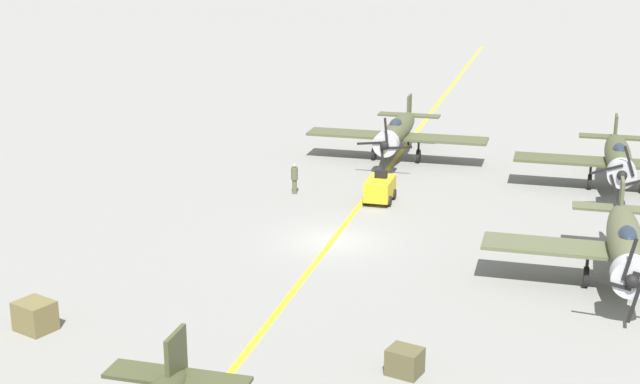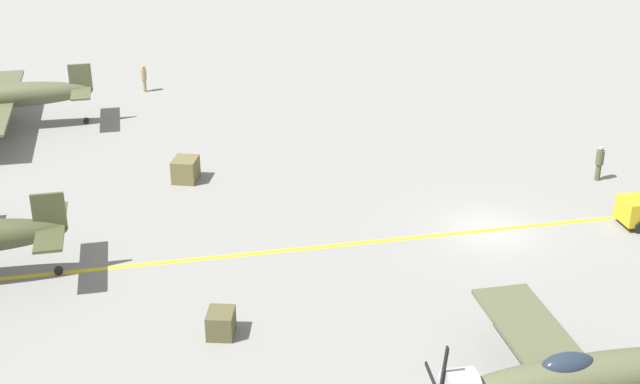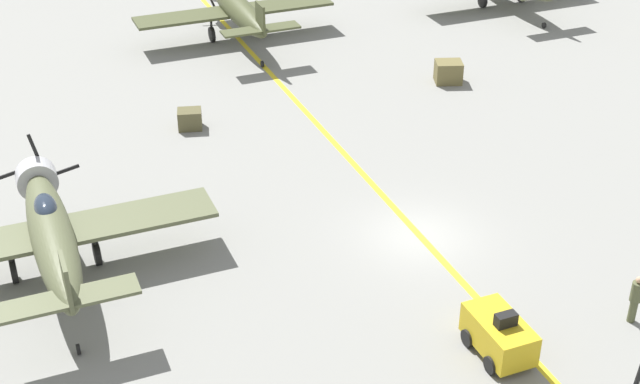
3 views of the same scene
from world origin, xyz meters
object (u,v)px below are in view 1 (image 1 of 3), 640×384
Objects in this scene: airplane_near_left at (618,157)px; supply_crate_outboard at (35,316)px; tow_tractor at (380,188)px; ground_crew_walking at (295,177)px; airplane_near_center at (398,131)px; supply_crate_mid_lane at (405,361)px; airplane_mid_left at (625,243)px.

airplane_near_left is 8.52× the size of supply_crate_outboard.
tow_tractor reaches higher than supply_crate_outboard.
ground_crew_walking is at bearing -101.87° from supply_crate_outboard.
supply_crate_mid_lane is at bearing 93.07° from airplane_near_center.
ground_crew_walking is 1.31× the size of supply_crate_outboard.
airplane_near_center is 1.00× the size of airplane_near_left.
airplane_mid_left reaches higher than ground_crew_walking.
airplane_near_left is 27.46m from supply_crate_mid_lane.
ground_crew_walking is at bearing -3.14° from tow_tractor.
supply_crate_mid_lane is at bearing 56.81° from airplane_near_left.
tow_tractor is at bearing -21.72° from airplane_mid_left.
airplane_near_center is 10.50m from ground_crew_walking.
airplane_near_center is at bearing -106.10° from supply_crate_outboard.
airplane_near_left is 34.76m from supply_crate_outboard.
supply_crate_mid_lane is at bearing 116.52° from ground_crew_walking.
airplane_mid_left is at bearing 116.77° from airplane_near_center.
airplane_near_center is 6.51× the size of ground_crew_walking.
airplane_mid_left reaches higher than tow_tractor.
ground_crew_walking is at bearing 57.53° from airplane_near_center.
ground_crew_walking is (5.16, -0.28, 0.21)m from tow_tractor.
airplane_mid_left is at bearing 142.54° from tow_tractor.
ground_crew_walking reaches higher than supply_crate_mid_lane.
airplane_near_left reaches higher than supply_crate_outboard.
airplane_near_center is 14.35m from airplane_near_left.
airplane_near_center reaches higher than supply_crate_outboard.
supply_crate_outboard is at bearing 66.02° from airplane_near_center.
airplane_mid_left is at bearing -154.63° from supply_crate_outboard.
supply_crate_outboard is at bearing 78.13° from ground_crew_walking.
supply_crate_outboard is (8.65, 29.98, -1.43)m from airplane_near_center.
airplane_near_center is 10.48× the size of supply_crate_mid_lane.
supply_crate_outboard is at bearing 64.88° from tow_tractor.
ground_crew_walking is 1.61× the size of supply_crate_mid_lane.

